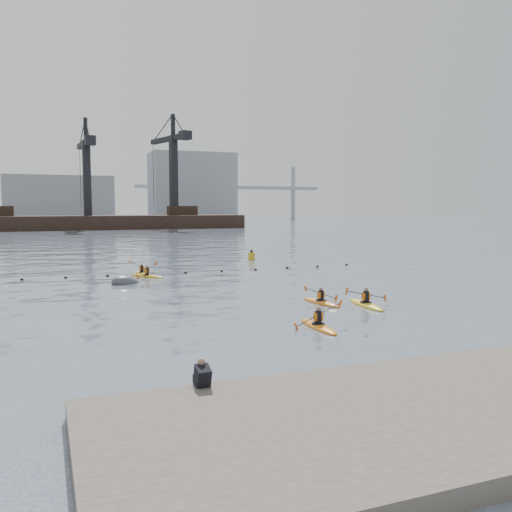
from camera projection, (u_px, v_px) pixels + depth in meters
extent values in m
plane|color=#3C4857|center=(294.00, 338.00, 22.03)|extent=(400.00, 400.00, 0.00)
cube|color=#4C443D|center=(447.00, 419.00, 13.68)|extent=(18.00, 7.00, 1.00)
cube|color=black|center=(202.00, 376.00, 14.59)|extent=(0.38, 0.60, 0.67)
cube|color=black|center=(200.00, 380.00, 14.81)|extent=(0.34, 0.40, 0.24)
sphere|color=#8C6651|center=(201.00, 362.00, 14.64)|extent=(0.21, 0.21, 0.21)
sphere|color=black|center=(22.00, 280.00, 39.14)|extent=(0.24, 0.24, 0.24)
sphere|color=black|center=(66.00, 278.00, 40.20)|extent=(0.24, 0.24, 0.24)
sphere|color=black|center=(108.00, 276.00, 41.16)|extent=(0.24, 0.24, 0.24)
sphere|color=black|center=(147.00, 275.00, 42.09)|extent=(0.24, 0.24, 0.24)
sphere|color=black|center=(186.00, 273.00, 43.06)|extent=(0.24, 0.24, 0.24)
sphere|color=black|center=(222.00, 271.00, 44.12)|extent=(0.24, 0.24, 0.24)
sphere|color=black|center=(255.00, 270.00, 45.29)|extent=(0.24, 0.24, 0.24)
sphere|color=black|center=(287.00, 268.00, 46.52)|extent=(0.24, 0.24, 0.24)
sphere|color=black|center=(317.00, 266.00, 47.76)|extent=(0.24, 0.24, 0.24)
sphere|color=black|center=(347.00, 265.00, 48.92)|extent=(0.24, 0.24, 0.24)
cube|color=black|center=(88.00, 225.00, 123.97)|extent=(72.00, 12.00, 4.50)
cube|color=black|center=(1.00, 211.00, 117.14)|extent=(5.00, 3.00, 2.20)
cube|color=black|center=(182.00, 210.00, 131.63)|extent=(7.00, 3.00, 2.20)
cube|color=black|center=(87.00, 178.00, 122.97)|extent=(1.73, 1.73, 17.00)
cube|color=black|center=(84.00, 144.00, 124.25)|extent=(2.50, 15.05, 1.20)
cube|color=black|center=(90.00, 140.00, 117.55)|extent=(2.42, 2.78, 2.00)
cube|color=black|center=(86.00, 129.00, 121.95)|extent=(0.87, 0.87, 5.00)
cube|color=black|center=(174.00, 175.00, 130.12)|extent=(1.96, 1.96, 19.00)
cube|color=black|center=(168.00, 139.00, 131.34)|extent=(5.56, 16.73, 1.20)
cube|color=black|center=(185.00, 135.00, 124.53)|extent=(2.80, 3.08, 2.00)
cube|color=black|center=(173.00, 125.00, 129.01)|extent=(0.98, 0.98, 5.00)
cube|color=gray|center=(60.00, 200.00, 158.68)|extent=(30.00, 14.00, 14.00)
cube|color=gray|center=(192.00, 188.00, 172.80)|extent=(26.00, 14.00, 22.00)
cube|color=gray|center=(231.00, 188.00, 198.51)|extent=(70.00, 2.00, 1.20)
cylinder|color=gray|center=(164.00, 192.00, 189.63)|extent=(1.60, 1.60, 20.00)
cylinder|color=gray|center=(293.00, 194.00, 207.75)|extent=(1.60, 1.60, 20.00)
ellipsoid|color=orange|center=(318.00, 327.00, 23.89)|extent=(0.80, 3.39, 0.34)
cylinder|color=black|center=(318.00, 324.00, 23.88)|extent=(0.65, 0.65, 0.06)
cylinder|color=black|center=(318.00, 317.00, 23.85)|extent=(0.32, 0.32, 0.55)
cube|color=#D7650B|center=(318.00, 317.00, 23.85)|extent=(0.39, 0.25, 0.36)
sphere|color=#8C6651|center=(318.00, 309.00, 23.82)|extent=(0.22, 0.22, 0.22)
cylinder|color=black|center=(318.00, 315.00, 23.84)|extent=(2.14, 0.12, 0.96)
cube|color=#D85914|center=(296.00, 326.00, 23.53)|extent=(0.20, 0.15, 0.35)
cube|color=#D85914|center=(340.00, 304.00, 24.15)|extent=(0.20, 0.15, 0.35)
ellipsoid|color=yellow|center=(366.00, 305.00, 29.10)|extent=(1.04, 3.62, 0.36)
cylinder|color=black|center=(366.00, 302.00, 29.08)|extent=(0.73, 0.73, 0.07)
cylinder|color=black|center=(366.00, 297.00, 29.05)|extent=(0.33, 0.33, 0.58)
cube|color=#D7650B|center=(366.00, 296.00, 29.05)|extent=(0.42, 0.28, 0.38)
sphere|color=#8C6651|center=(366.00, 289.00, 29.02)|extent=(0.23, 0.23, 0.23)
cylinder|color=black|center=(366.00, 295.00, 29.04)|extent=(2.40, 0.26, 0.54)
cube|color=#D85914|center=(347.00, 291.00, 28.71)|extent=(0.15, 0.17, 0.38)
cube|color=#D85914|center=(385.00, 298.00, 29.38)|extent=(0.15, 0.17, 0.38)
ellipsoid|color=yellow|center=(142.00, 274.00, 42.46)|extent=(0.87, 3.10, 0.31)
cylinder|color=black|center=(142.00, 272.00, 42.45)|extent=(0.62, 0.62, 0.06)
cylinder|color=black|center=(142.00, 269.00, 42.43)|extent=(0.29, 0.29, 0.50)
cube|color=#D7650B|center=(142.00, 269.00, 42.43)|extent=(0.36, 0.24, 0.32)
sphere|color=#8C6651|center=(142.00, 265.00, 42.40)|extent=(0.20, 0.20, 0.20)
cylinder|color=black|center=(142.00, 268.00, 42.42)|extent=(1.81, 0.19, 1.11)
cube|color=#D85914|center=(129.00, 262.00, 41.94)|extent=(0.22, 0.15, 0.30)
cube|color=#D85914|center=(154.00, 273.00, 42.90)|extent=(0.22, 0.15, 0.30)
ellipsoid|color=orange|center=(321.00, 303.00, 29.83)|extent=(1.05, 3.31, 0.33)
cylinder|color=black|center=(321.00, 300.00, 29.82)|extent=(0.68, 0.68, 0.06)
cylinder|color=black|center=(321.00, 295.00, 29.80)|extent=(0.31, 0.31, 0.53)
cube|color=#D7650B|center=(321.00, 295.00, 29.79)|extent=(0.39, 0.27, 0.35)
sphere|color=#8C6651|center=(321.00, 289.00, 29.76)|extent=(0.21, 0.21, 0.21)
cylinder|color=black|center=(321.00, 293.00, 29.79)|extent=(2.11, 0.30, 0.79)
cube|color=#D85914|center=(336.00, 298.00, 30.31)|extent=(0.18, 0.16, 0.34)
cube|color=#D85914|center=(305.00, 288.00, 29.26)|extent=(0.18, 0.16, 0.34)
ellipsoid|color=gold|center=(147.00, 276.00, 40.89)|extent=(2.43, 2.91, 0.32)
cylinder|color=black|center=(147.00, 275.00, 40.87)|extent=(0.83, 0.83, 0.06)
cylinder|color=black|center=(147.00, 271.00, 40.85)|extent=(0.30, 0.30, 0.52)
cube|color=#D7650B|center=(147.00, 271.00, 40.85)|extent=(0.42, 0.39, 0.34)
sphere|color=#8C6651|center=(147.00, 267.00, 40.82)|extent=(0.21, 0.21, 0.21)
cylinder|color=black|center=(147.00, 270.00, 40.84)|extent=(1.64, 1.26, 0.86)
cube|color=#D85914|center=(137.00, 276.00, 40.01)|extent=(0.22, 0.22, 0.33)
cube|color=#D85914|center=(156.00, 263.00, 41.66)|extent=(0.22, 0.22, 0.33)
ellipsoid|color=#434648|center=(126.00, 284.00, 37.43)|extent=(2.61, 1.99, 1.49)
cylinder|color=#BC9812|center=(251.00, 257.00, 53.96)|extent=(0.67, 0.67, 0.87)
cone|color=black|center=(251.00, 251.00, 53.90)|extent=(0.42, 0.42, 0.34)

